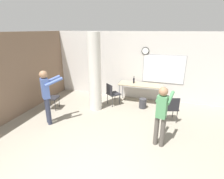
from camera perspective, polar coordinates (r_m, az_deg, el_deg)
name	(u,v)px	position (r m, az deg, el deg)	size (l,w,h in m)	color
wall_left_accent	(21,74)	(6.88, -27.67, 4.53)	(0.12, 7.00, 2.80)	#7A604C
wall_back	(134,66)	(7.50, 7.33, 7.63)	(8.00, 0.15, 2.80)	silver
support_pillar	(95,73)	(6.29, -5.70, 5.46)	(0.46, 0.46, 2.80)	silver
folding_table	(141,86)	(7.14, 9.32, 1.29)	(1.74, 0.63, 0.78)	tan
bottle_on_table	(134,81)	(7.20, 7.13, 2.93)	(0.07, 0.07, 0.29)	black
waste_bin	(143,103)	(6.80, 10.00, -4.47)	(0.28, 0.28, 0.37)	#38383D
chair_by_left_wall	(50,96)	(6.92, -19.60, -2.03)	(0.51, 0.51, 0.87)	#232328
chair_mid_room	(171,107)	(5.93, 18.74, -5.46)	(0.56, 0.56, 0.87)	#232328
chair_table_left	(112,93)	(6.86, 0.06, -1.05)	(0.62, 0.62, 0.87)	#232328
person_playing_side	(162,112)	(4.51, 15.88, -7.10)	(0.45, 0.66, 1.60)	#514C47
person_watching_back	(47,93)	(5.70, -20.55, -1.19)	(0.65, 0.68, 1.73)	#2D3347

